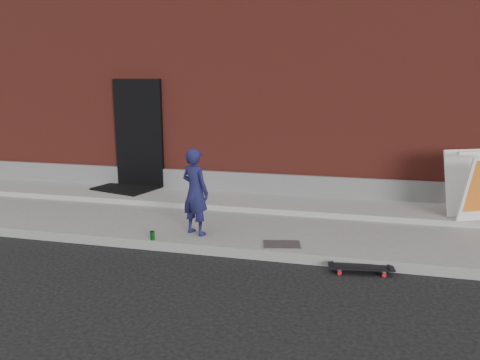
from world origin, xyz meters
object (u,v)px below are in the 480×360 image
(skateboard, at_px, (361,268))
(soda_can, at_px, (152,236))
(pizza_sign, at_px, (475,185))
(child, at_px, (195,192))

(skateboard, relative_size, soda_can, 6.24)
(pizza_sign, bearing_deg, skateboard, -129.81)
(child, distance_m, skateboard, 2.68)
(child, distance_m, soda_can, 0.92)
(skateboard, height_order, pizza_sign, pizza_sign)
(skateboard, bearing_deg, pizza_sign, 50.19)
(soda_can, bearing_deg, pizza_sign, 22.20)
(child, relative_size, soda_can, 10.02)
(child, relative_size, pizza_sign, 1.20)
(skateboard, xyz_separation_m, pizza_sign, (1.79, 2.14, 0.74))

